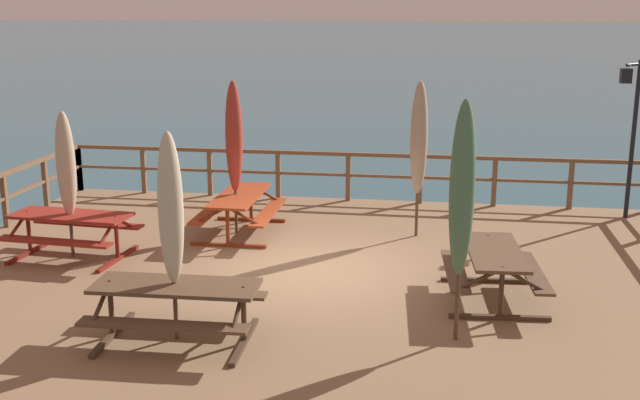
% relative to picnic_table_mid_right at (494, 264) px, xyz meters
% --- Properties ---
extents(ground_plane, '(600.00, 600.00, 0.00)m').
position_rel_picnic_table_mid_right_xyz_m(ground_plane, '(-2.84, 0.91, -1.26)').
color(ground_plane, '#2D5B6B').
extents(wooden_deck, '(13.04, 9.86, 0.70)m').
position_rel_picnic_table_mid_right_xyz_m(wooden_deck, '(-2.84, 0.91, -0.91)').
color(wooden_deck, '#846647').
rests_on(wooden_deck, ground).
extents(railing_waterside_far, '(12.84, 0.10, 1.09)m').
position_rel_picnic_table_mid_right_xyz_m(railing_waterside_far, '(-2.84, 5.69, 0.18)').
color(railing_waterside_far, brown).
rests_on(railing_waterside_far, wooden_deck).
extents(picnic_table_mid_right, '(1.54, 1.96, 0.78)m').
position_rel_picnic_table_mid_right_xyz_m(picnic_table_mid_right, '(0.00, 0.00, 0.00)').
color(picnic_table_mid_right, brown).
rests_on(picnic_table_mid_right, wooden_deck).
extents(picnic_table_front_right, '(2.14, 1.55, 0.78)m').
position_rel_picnic_table_mid_right_xyz_m(picnic_table_front_right, '(-7.04, 0.94, 0.00)').
color(picnic_table_front_right, maroon).
rests_on(picnic_table_front_right, wooden_deck).
extents(picnic_table_mid_left, '(1.41, 2.13, 0.78)m').
position_rel_picnic_table_mid_right_xyz_m(picnic_table_mid_left, '(-4.56, 2.79, 0.01)').
color(picnic_table_mid_left, '#993819').
rests_on(picnic_table_mid_left, wooden_deck).
extents(picnic_table_front_left, '(2.16, 1.46, 0.78)m').
position_rel_picnic_table_mid_right_xyz_m(picnic_table_front_left, '(-4.11, -2.09, 0.01)').
color(picnic_table_front_left, brown).
rests_on(picnic_table_front_left, wooden_deck).
extents(patio_umbrella_tall_back_left, '(0.32, 0.32, 3.13)m').
position_rel_picnic_table_mid_right_xyz_m(patio_umbrella_tall_back_left, '(-0.56, -1.51, 1.43)').
color(patio_umbrella_tall_back_left, '#4C3828').
rests_on(patio_umbrella_tall_back_left, wooden_deck).
extents(patio_umbrella_tall_front, '(0.32, 0.32, 2.53)m').
position_rel_picnic_table_mid_right_xyz_m(patio_umbrella_tall_front, '(-7.07, 0.96, 1.05)').
color(patio_umbrella_tall_front, '#4C3828').
rests_on(patio_umbrella_tall_front, wooden_deck).
extents(patio_umbrella_short_mid, '(0.32, 0.32, 2.90)m').
position_rel_picnic_table_mid_right_xyz_m(patio_umbrella_short_mid, '(-4.64, 2.80, 1.29)').
color(patio_umbrella_short_mid, '#4C3828').
rests_on(patio_umbrella_short_mid, wooden_deck).
extents(patio_umbrella_tall_back_right, '(0.32, 0.32, 2.73)m').
position_rel_picnic_table_mid_right_xyz_m(patio_umbrella_tall_back_right, '(-4.14, -2.05, 1.18)').
color(patio_umbrella_tall_back_right, '#4C3828').
rests_on(patio_umbrella_tall_back_right, wooden_deck).
extents(patio_umbrella_short_front, '(0.32, 0.32, 2.92)m').
position_rel_picnic_table_mid_right_xyz_m(patio_umbrella_short_front, '(-1.23, 3.14, 1.30)').
color(patio_umbrella_short_front, '#4C3828').
rests_on(patio_umbrella_short_front, wooden_deck).
extents(lamp_post_hooked, '(0.49, 0.57, 3.20)m').
position_rel_picnic_table_mid_right_xyz_m(lamp_post_hooked, '(2.86, 4.99, 1.56)').
color(lamp_post_hooked, black).
rests_on(lamp_post_hooked, wooden_deck).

